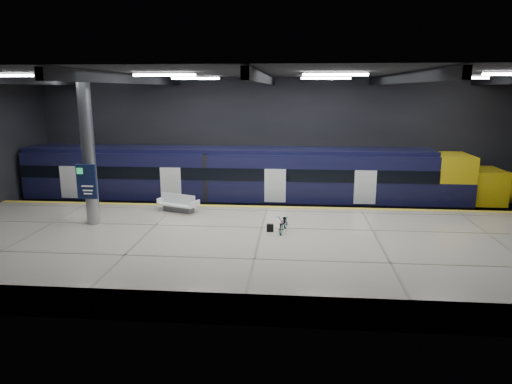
# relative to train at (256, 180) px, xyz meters

# --- Properties ---
(ground) EXTENTS (30.00, 30.00, 0.00)m
(ground) POSITION_rel_train_xyz_m (0.84, -5.50, -2.06)
(ground) COLOR black
(ground) RESTS_ON ground
(room_shell) EXTENTS (30.10, 16.10, 8.05)m
(room_shell) POSITION_rel_train_xyz_m (0.84, -5.49, 3.66)
(room_shell) COLOR black
(room_shell) RESTS_ON ground
(platform) EXTENTS (30.00, 11.00, 1.10)m
(platform) POSITION_rel_train_xyz_m (0.84, -8.00, -1.51)
(platform) COLOR beige
(platform) RESTS_ON ground
(safety_strip) EXTENTS (30.00, 0.40, 0.01)m
(safety_strip) POSITION_rel_train_xyz_m (0.84, -2.75, -0.95)
(safety_strip) COLOR yellow
(safety_strip) RESTS_ON platform
(rails) EXTENTS (30.00, 1.52, 0.16)m
(rails) POSITION_rel_train_xyz_m (0.84, 0.00, -1.98)
(rails) COLOR gray
(rails) RESTS_ON ground
(train) EXTENTS (29.40, 2.84, 3.79)m
(train) POSITION_rel_train_xyz_m (0.00, 0.00, 0.00)
(train) COLOR black
(train) RESTS_ON ground
(bench) EXTENTS (2.28, 1.58, 0.93)m
(bench) POSITION_rel_train_xyz_m (-3.69, -4.07, -0.63)
(bench) COLOR #595B60
(bench) RESTS_ON platform
(bicycle) EXTENTS (0.79, 1.63, 0.82)m
(bicycle) POSITION_rel_train_xyz_m (1.84, -7.09, -0.55)
(bicycle) COLOR #99999E
(bicycle) RESTS_ON platform
(pannier_bag) EXTENTS (0.30, 0.18, 0.35)m
(pannier_bag) POSITION_rel_train_xyz_m (1.24, -7.09, -0.78)
(pannier_bag) COLOR black
(pannier_bag) RESTS_ON platform
(info_column) EXTENTS (0.90, 0.78, 6.90)m
(info_column) POSITION_rel_train_xyz_m (-7.16, -6.52, 2.40)
(info_column) COLOR #9EA0A5
(info_column) RESTS_ON platform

